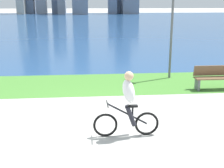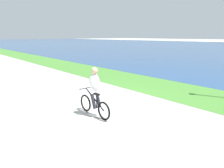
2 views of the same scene
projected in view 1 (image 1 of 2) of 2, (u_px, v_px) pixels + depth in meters
The scene contains 6 objects.
ground_plane at pixel (83, 120), 8.45m from camera, with size 300.00×300.00×0.00m, color #B2AFA8.
grass_strip_bayside at pixel (83, 84), 12.10m from camera, with size 120.00×3.35×0.01m, color #478433.
bay_water_surface at pixel (84, 21), 52.14m from camera, with size 300.00×80.04×0.00m, color navy.
cyclist_lead at pixel (128, 104), 7.24m from camera, with size 1.64×0.52×1.64m.
bench_near_path at pixel (214, 78), 11.32m from camera, with size 1.50×0.47×0.90m.
lamppost_tall at pixel (172, 17), 12.45m from camera, with size 0.28×0.28×3.98m.
Camera 1 is at (0.12, -7.92, 3.22)m, focal length 47.94 mm.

